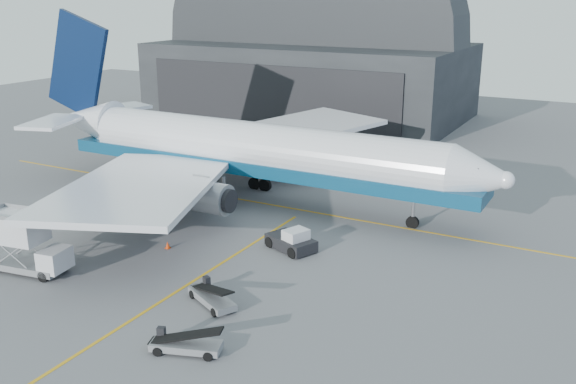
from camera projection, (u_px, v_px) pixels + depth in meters
The scene contains 9 objects.
ground at pixel (175, 293), 44.90m from camera, with size 200.00×200.00×0.00m, color #565659.
taxi_lines at pixel (267, 235), 55.52m from camera, with size 80.00×42.12×0.02m.
hangar at pixel (311, 58), 106.52m from camera, with size 50.00×28.30×28.00m.
airliner at pixel (241, 149), 63.92m from camera, with size 52.64×51.05×18.47m.
catering_truck at pixel (24, 243), 47.66m from camera, with size 6.77×3.33×4.46m.
pushback_tug at pixel (292, 241), 52.16m from camera, with size 4.72×3.72×1.93m.
belt_loader_a at pixel (185, 344), 37.36m from camera, with size 4.49×2.67×1.69m.
belt_loader_b at pixel (212, 297), 43.11m from camera, with size 4.53×3.25×1.75m.
traffic_cone at pixel (168, 245), 52.58m from camera, with size 0.40×0.40×0.58m.
Camera 1 is at (26.41, -32.01, 20.17)m, focal length 40.00 mm.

